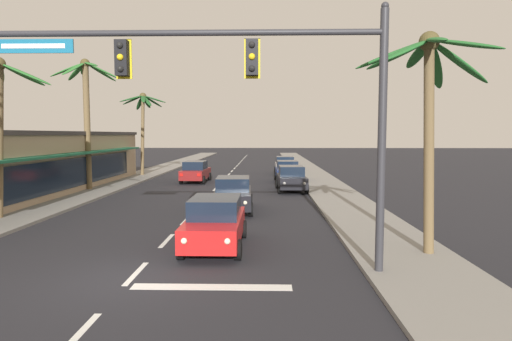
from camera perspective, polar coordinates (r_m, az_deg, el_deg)
name	(u,v)px	position (r m, az deg, el deg)	size (l,w,h in m)	color
ground_plane	(131,278)	(12.28, -15.98, -13.42)	(220.00, 220.00, 0.00)	#232328
sidewalk_right	(326,186)	(31.64, 9.08, -2.06)	(3.20, 110.00, 0.14)	gray
sidewalk_left	(110,186)	(33.34, -18.56, -1.90)	(3.20, 110.00, 0.14)	gray
lane_markings	(222,187)	(31.22, -4.42, -2.22)	(4.28, 86.72, 0.01)	silver
traffic_signal_mast	(259,84)	(11.60, 0.36, 11.25)	(10.34, 0.41, 7.17)	#2D2D33
sedan_lead_at_stop_bar	(215,222)	(14.75, -5.37, -6.76)	(1.96, 4.46, 1.68)	red
sedan_third_in_queue	(233,194)	(21.57, -3.03, -3.08)	(2.09, 4.51, 1.68)	black
sedan_oncoming_far	(196,171)	(34.80, -7.90, -0.13)	(2.06, 4.49, 1.68)	maroon
sedan_parked_nearest_kerb	(285,165)	(41.58, 3.80, 0.70)	(1.97, 4.46, 1.68)	silver
sedan_parked_mid_kerb	(291,178)	(29.25, 4.64, -1.02)	(2.05, 4.49, 1.68)	black
sedan_parked_far_kerb	(287,171)	(34.89, 4.10, -0.08)	(2.01, 4.48, 1.68)	navy
palm_left_third	(86,101)	(31.27, -21.31, 8.49)	(4.38, 4.32, 8.74)	brown
palm_left_farthest	(143,112)	(40.52, -14.61, 7.44)	(4.06, 3.87, 7.49)	brown
palm_right_nearest	(427,85)	(14.29, 21.44, 10.42)	(4.16, 4.52, 6.85)	brown
storefront_strip_left	(9,164)	(30.32, -29.56, 0.75)	(8.23, 27.78, 3.98)	tan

